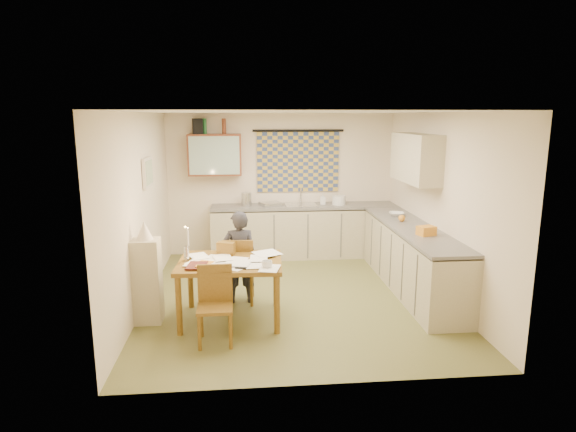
{
  "coord_description": "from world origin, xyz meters",
  "views": [
    {
      "loc": [
        -0.67,
        -6.26,
        2.45
      ],
      "look_at": [
        -0.07,
        0.2,
        1.1
      ],
      "focal_mm": 30.0,
      "sensor_mm": 36.0,
      "label": 1
    }
  ],
  "objects": [
    {
      "name": "candle_holder",
      "position": [
        -1.37,
        -0.65,
        0.84
      ],
      "size": [
        0.08,
        0.08,
        0.18
      ],
      "primitive_type": "cylinder",
      "rotation": [
        0.0,
        0.0,
        -0.39
      ],
      "color": "silver",
      "rests_on": "dining_table"
    },
    {
      "name": "papers",
      "position": [
        -0.85,
        -0.75,
        0.76
      ],
      "size": [
        1.2,
        1.02,
        0.03
      ],
      "rotation": [
        0.0,
        0.0,
        -0.05
      ],
      "color": "white",
      "rests_on": "dining_table"
    },
    {
      "name": "fruit_orange",
      "position": [
        1.65,
        0.49,
        0.97
      ],
      "size": [
        0.1,
        0.1,
        0.1
      ],
      "primitive_type": "sphere",
      "color": "orange",
      "rests_on": "counter_right"
    },
    {
      "name": "window_blind",
      "position": [
        0.3,
        2.22,
        1.65
      ],
      "size": [
        1.45,
        0.03,
        1.05
      ],
      "primitive_type": "cube",
      "color": "navy",
      "rests_on": "wall_back"
    },
    {
      "name": "wall_front",
      "position": [
        0.0,
        -2.26,
        1.25
      ],
      "size": [
        4.0,
        0.02,
        2.5
      ],
      "primitive_type": "cube",
      "color": "beige",
      "rests_on": "floor"
    },
    {
      "name": "floor",
      "position": [
        0.0,
        0.0,
        -0.01
      ],
      "size": [
        4.0,
        4.5,
        0.02
      ],
      "primitive_type": "cube",
      "color": "brown",
      "rests_on": "ground"
    },
    {
      "name": "soap_bottle",
      "position": [
        0.72,
        2.0,
        1.02
      ],
      "size": [
        0.11,
        0.11,
        0.2
      ],
      "primitive_type": "imported",
      "rotation": [
        0.0,
        0.0,
        -0.11
      ],
      "color": "white",
      "rests_on": "counter_back"
    },
    {
      "name": "letter_rack",
      "position": [
        -0.9,
        -0.43,
        0.83
      ],
      "size": [
        0.24,
        0.16,
        0.16
      ],
      "primitive_type": "cube",
      "rotation": [
        0.0,
        0.0,
        -0.3
      ],
      "color": "brown",
      "rests_on": "dining_table"
    },
    {
      "name": "kettle",
      "position": [
        -0.63,
        1.95,
        1.04
      ],
      "size": [
        0.19,
        0.19,
        0.24
      ],
      "primitive_type": "cylinder",
      "rotation": [
        0.0,
        0.0,
        -0.07
      ],
      "color": "silver",
      "rests_on": "counter_back"
    },
    {
      "name": "orange_bag",
      "position": [
        1.7,
        -0.35,
        0.98
      ],
      "size": [
        0.26,
        0.22,
        0.12
      ],
      "primitive_type": "cube",
      "rotation": [
        0.0,
        0.0,
        0.32
      ],
      "color": "orange",
      "rests_on": "counter_right"
    },
    {
      "name": "wall_left",
      "position": [
        -2.01,
        0.0,
        1.25
      ],
      "size": [
        0.02,
        4.5,
        2.5
      ],
      "primitive_type": "cube",
      "color": "beige",
      "rests_on": "floor"
    },
    {
      "name": "print_canvas",
      "position": [
        -1.95,
        0.4,
        1.7
      ],
      "size": [
        0.01,
        0.42,
        0.32
      ],
      "primitive_type": "cube",
      "color": "beige",
      "rests_on": "wall_left"
    },
    {
      "name": "bottle_brown",
      "position": [
        -0.98,
        2.08,
        2.28
      ],
      "size": [
        0.07,
        0.07,
        0.26
      ],
      "primitive_type": "cylinder",
      "rotation": [
        0.0,
        0.0,
        -0.01
      ],
      "color": "#602B17",
      "rests_on": "wall_cabinet"
    },
    {
      "name": "wall_cabinet",
      "position": [
        -1.15,
        2.08,
        1.8
      ],
      "size": [
        0.9,
        0.34,
        0.7
      ],
      "primitive_type": "cube",
      "color": "#602B17",
      "rests_on": "wall_back"
    },
    {
      "name": "orange_box",
      "position": [
        -1.17,
        -0.99,
        0.77
      ],
      "size": [
        0.13,
        0.1,
        0.04
      ],
      "primitive_type": "cube",
      "rotation": [
        0.0,
        0.0,
        -0.18
      ],
      "color": "orange",
      "rests_on": "dining_table"
    },
    {
      "name": "lampshade",
      "position": [
        -1.84,
        -0.66,
        1.14
      ],
      "size": [
        0.2,
        0.2,
        0.22
      ],
      "primitive_type": "cone",
      "color": "beige",
      "rests_on": "shelf_stand"
    },
    {
      "name": "shelf_stand",
      "position": [
        -1.84,
        -0.66,
        0.51
      ],
      "size": [
        0.32,
        0.3,
        1.03
      ],
      "primitive_type": "cube",
      "color": "tan",
      "rests_on": "floor"
    },
    {
      "name": "mixing_bowl",
      "position": [
        1.0,
        1.95,
        1.0
      ],
      "size": [
        0.29,
        0.29,
        0.16
      ],
      "primitive_type": "cylinder",
      "rotation": [
        0.0,
        0.0,
        0.22
      ],
      "color": "white",
      "rests_on": "counter_back"
    },
    {
      "name": "book",
      "position": [
        -1.24,
        -0.79,
        0.76
      ],
      "size": [
        0.37,
        0.39,
        0.02
      ],
      "primitive_type": "imported",
      "rotation": [
        0.0,
        0.0,
        -0.46
      ],
      "color": "orange",
      "rests_on": "dining_table"
    },
    {
      "name": "mug",
      "position": [
        -0.42,
        -1.05,
        0.8
      ],
      "size": [
        0.17,
        0.17,
        0.1
      ],
      "primitive_type": "imported",
      "rotation": [
        0.0,
        0.0,
        -0.2
      ],
      "color": "white",
      "rests_on": "dining_table"
    },
    {
      "name": "curtain_rod",
      "position": [
        0.3,
        2.2,
        2.2
      ],
      "size": [
        1.6,
        0.04,
        0.04
      ],
      "primitive_type": "cylinder",
      "rotation": [
        0.0,
        1.57,
        0.0
      ],
      "color": "black",
      "rests_on": "wall_back"
    },
    {
      "name": "candle_flame",
      "position": [
        -1.37,
        -0.64,
        1.16
      ],
      "size": [
        0.02,
        0.02,
        0.02
      ],
      "primitive_type": "sphere",
      "color": "#FFCC66",
      "rests_on": "dining_table"
    },
    {
      "name": "magazine",
      "position": [
        -1.33,
        -0.89,
        0.76
      ],
      "size": [
        0.29,
        0.34,
        0.03
      ],
      "primitive_type": "imported",
      "rotation": [
        0.0,
        0.0,
        -0.12
      ],
      "color": "maroon",
      "rests_on": "dining_table"
    },
    {
      "name": "speaker",
      "position": [
        -1.42,
        2.08,
        2.28
      ],
      "size": [
        0.2,
        0.23,
        0.26
      ],
      "primitive_type": "cube",
      "rotation": [
        0.0,
        0.0,
        0.2
      ],
      "color": "black",
      "rests_on": "wall_cabinet"
    },
    {
      "name": "framed_print",
      "position": [
        -1.97,
        0.4,
        1.7
      ],
      "size": [
        0.04,
        0.5,
        0.4
      ],
      "primitive_type": "cube",
      "color": "beige",
      "rests_on": "wall_left"
    },
    {
      "name": "upper_cabinet_right",
      "position": [
        1.83,
        0.55,
        1.85
      ],
      "size": [
        0.34,
        1.3,
        0.7
      ],
      "primitive_type": "cube",
      "color": "tan",
      "rests_on": "wall_right"
    },
    {
      "name": "chair_far",
      "position": [
        -0.76,
        -0.14,
        0.28
      ],
      "size": [
        0.43,
        0.43,
        0.9
      ],
      "rotation": [
        0.0,
        0.0,
        3.09
      ],
      "color": "brown",
      "rests_on": "floor"
    },
    {
      "name": "wall_right",
      "position": [
        2.01,
        0.0,
        1.25
      ],
      "size": [
        0.02,
        4.5,
        2.5
      ],
      "primitive_type": "cube",
      "color": "beige",
      "rests_on": "floor"
    },
    {
      "name": "person",
      "position": [
        -0.74,
        -0.13,
        0.62
      ],
      "size": [
        0.49,
        0.35,
        1.25
      ],
      "primitive_type": "imported",
      "rotation": [
        0.0,
        0.0,
        3.2
      ],
      "color": "black",
      "rests_on": "floor"
    },
    {
      "name": "counter_right",
      "position": [
        1.7,
        0.15,
        0.45
      ],
      "size": [
        0.62,
        2.95,
        0.92
      ],
      "color": "tan",
      "rests_on": "floor"
    },
    {
      "name": "bowl",
      "position": [
        1.7,
        0.9,
        0.95
      ],
      "size": [
        0.35,
        0.35,
        0.06
      ],
      "primitive_type": "imported",
      "rotation": [
        0.0,
        0.0,
        -0.26
      ],
      "color": "white",
      "rests_on": "counter_right"
    },
    {
      "name": "eyeglasses",
      "position": [
        -0.72,
        -1.02,
        0.76
      ],
      "size": [
        0.14,
        0.07,
        0.02
      ],
      "primitive_type": "cube",
      "rotation": [
        0.0,
        0.0,
        -0.25
      ],
      "color": "black",
      "rests_on": "dining_table"
    },
    {
      "name": "dish_rack",
      "position": [
        -0.21,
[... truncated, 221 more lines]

